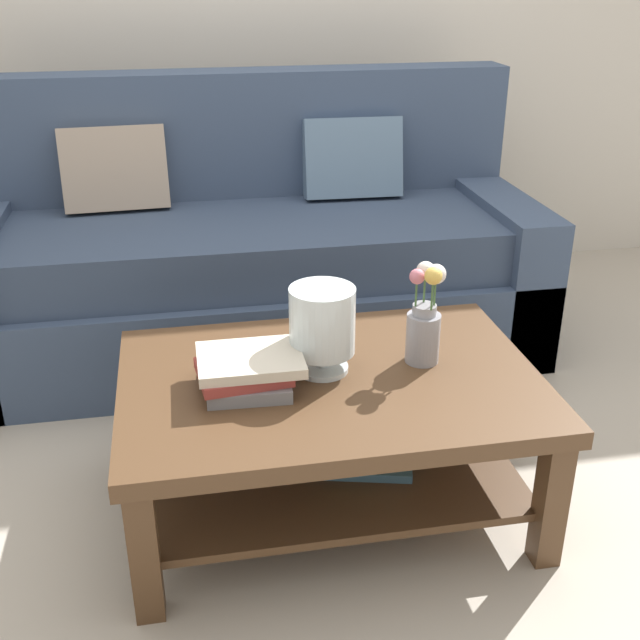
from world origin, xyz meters
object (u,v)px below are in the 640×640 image
object	(u,v)px
couch	(250,258)
glass_hurricane_vase	(322,323)
book_stack_main	(247,371)
flower_pitcher	(425,320)
coffee_table	(332,413)

from	to	relation	value
couch	glass_hurricane_vase	world-z (taller)	couch
book_stack_main	flower_pitcher	xyz separation A→B (m)	(0.50, 0.06, 0.08)
glass_hurricane_vase	flower_pitcher	xyz separation A→B (m)	(0.29, 0.00, -0.02)
glass_hurricane_vase	coffee_table	bearing A→B (deg)	-58.40
book_stack_main	glass_hurricane_vase	bearing A→B (deg)	14.74
couch	book_stack_main	world-z (taller)	couch
couch	coffee_table	bearing A→B (deg)	-84.66
glass_hurricane_vase	book_stack_main	bearing A→B (deg)	-165.26
coffee_table	glass_hurricane_vase	size ratio (longest dim) A/B	4.66
couch	coffee_table	size ratio (longest dim) A/B	1.96
coffee_table	flower_pitcher	bearing A→B (deg)	8.00
coffee_table	flower_pitcher	size ratio (longest dim) A/B	3.85
coffee_table	glass_hurricane_vase	bearing A→B (deg)	121.60
couch	flower_pitcher	distance (m)	1.18
book_stack_main	glass_hurricane_vase	xyz separation A→B (m)	(0.21, 0.06, 0.09)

